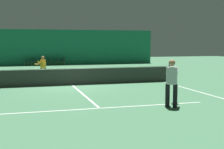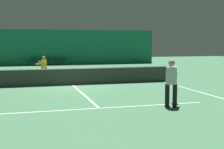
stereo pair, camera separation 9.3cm
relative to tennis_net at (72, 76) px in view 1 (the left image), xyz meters
The scene contains 16 objects.
ground_plane 0.51m from the tennis_net, ahead, with size 60.00×60.00×0.00m, color #3D704C.
backdrop_curtain 16.04m from the tennis_net, 90.00° to the left, with size 23.00×0.12×3.70m.
court_line_baseline_far 11.91m from the tennis_net, 90.00° to the left, with size 11.00×0.10×0.00m.
court_line_service_far 6.42m from the tennis_net, 90.00° to the left, with size 8.25×0.10×0.00m.
court_line_service_near 6.42m from the tennis_net, 90.00° to the right, with size 8.25×0.10×0.00m.
court_line_sideline_right 5.52m from the tennis_net, ahead, with size 0.10×23.80×0.00m.
court_line_centre 0.51m from the tennis_net, ahead, with size 0.10×12.80×0.00m.
tennis_net is the anchor object (origin of this frame).
player_near 7.42m from the tennis_net, 69.58° to the right, with size 1.02×1.38×1.76m.
player_far 3.28m from the tennis_net, 115.49° to the left, with size 0.86×1.30×1.51m.
courtside_chair_0 15.59m from the tennis_net, 98.08° to the left, with size 0.44×0.44×0.84m.
courtside_chair_1 15.50m from the tennis_net, 95.42° to the left, with size 0.44×0.44×0.84m.
courtside_chair_2 15.45m from the tennis_net, 92.73° to the left, with size 0.44×0.44×0.84m.
courtside_chair_3 15.43m from the tennis_net, 90.04° to the left, with size 0.44×0.44×0.84m.
courtside_chair_4 15.45m from the tennis_net, 87.34° to the left, with size 0.44×0.44×0.84m.
courtside_chair_5 15.50m from the tennis_net, 84.65° to the left, with size 0.44×0.44×0.84m.
Camera 1 is at (-2.64, -17.18, 2.38)m, focal length 50.00 mm.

